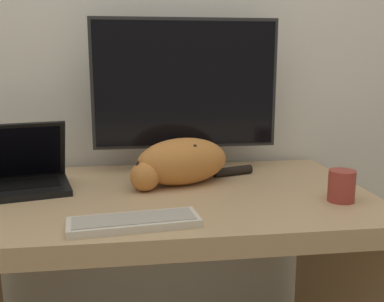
{
  "coord_description": "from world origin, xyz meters",
  "views": [
    {
      "loc": [
        -0.08,
        -0.98,
        1.17
      ],
      "look_at": [
        0.1,
        0.34,
        0.9
      ],
      "focal_mm": 42.0,
      "sensor_mm": 36.0,
      "label": 1
    }
  ],
  "objects_px": {
    "laptop": "(15,177)",
    "cat": "(180,161)",
    "coffee_mug": "(342,186)",
    "external_keyboard": "(134,222)",
    "monitor": "(185,93)"
  },
  "relations": [
    {
      "from": "external_keyboard",
      "to": "monitor",
      "type": "bearing_deg",
      "value": 63.15
    },
    {
      "from": "laptop",
      "to": "cat",
      "type": "relative_size",
      "value": 0.83
    },
    {
      "from": "external_keyboard",
      "to": "coffee_mug",
      "type": "relative_size",
      "value": 3.66
    },
    {
      "from": "external_keyboard",
      "to": "coffee_mug",
      "type": "height_order",
      "value": "coffee_mug"
    },
    {
      "from": "laptop",
      "to": "coffee_mug",
      "type": "xyz_separation_m",
      "value": [
        0.98,
        -0.24,
        0.0
      ]
    },
    {
      "from": "laptop",
      "to": "coffee_mug",
      "type": "bearing_deg",
      "value": -27.42
    },
    {
      "from": "cat",
      "to": "laptop",
      "type": "bearing_deg",
      "value": 162.49
    },
    {
      "from": "coffee_mug",
      "to": "laptop",
      "type": "bearing_deg",
      "value": 166.06
    },
    {
      "from": "laptop",
      "to": "external_keyboard",
      "type": "relative_size",
      "value": 1.08
    },
    {
      "from": "monitor",
      "to": "cat",
      "type": "bearing_deg",
      "value": -102.83
    },
    {
      "from": "cat",
      "to": "coffee_mug",
      "type": "relative_size",
      "value": 4.76
    },
    {
      "from": "monitor",
      "to": "external_keyboard",
      "type": "distance_m",
      "value": 0.63
    },
    {
      "from": "monitor",
      "to": "external_keyboard",
      "type": "height_order",
      "value": "monitor"
    },
    {
      "from": "laptop",
      "to": "external_keyboard",
      "type": "distance_m",
      "value": 0.52
    },
    {
      "from": "cat",
      "to": "coffee_mug",
      "type": "bearing_deg",
      "value": -45.56
    }
  ]
}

